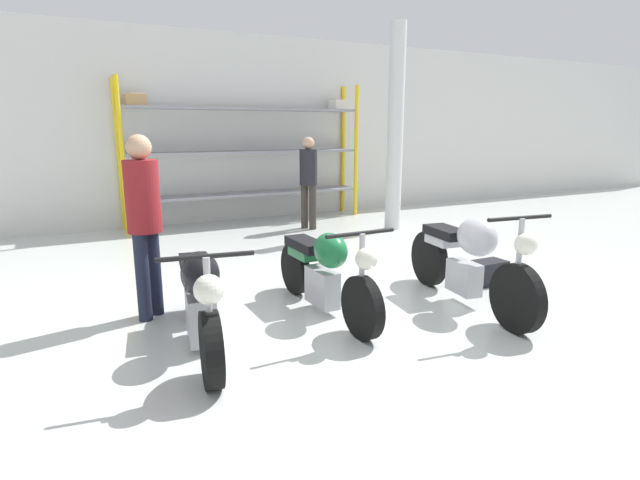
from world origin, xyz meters
TOP-DOWN VIEW (x-y plane):
  - ground_plane at (0.00, 0.00)m, footprint 30.00×30.00m
  - back_wall at (0.00, 5.70)m, footprint 30.00×0.08m
  - shelving_rack at (0.85, 5.34)m, footprint 4.67×0.63m
  - support_pillar at (3.02, 3.43)m, footprint 0.28×0.28m
  - motorcycle_black at (-1.36, -0.07)m, footprint 0.67×1.99m
  - motorcycle_green at (-0.07, 0.17)m, footprint 0.67×1.98m
  - motorcycle_silver at (1.36, -0.31)m, footprint 0.67×2.13m
  - person_browsing at (1.65, 4.13)m, footprint 0.44×0.44m
  - person_near_rack at (-1.64, 0.84)m, footprint 0.45×0.45m
  - toolbox at (2.11, 0.15)m, footprint 0.44×0.26m

SIDE VIEW (x-z plane):
  - ground_plane at x=0.00m, z-range 0.00..0.00m
  - toolbox at x=2.11m, z-range 0.00..0.28m
  - motorcycle_black at x=-1.36m, z-range -0.05..0.92m
  - motorcycle_green at x=-0.07m, z-range -0.04..0.93m
  - motorcycle_silver at x=1.36m, z-range -0.02..1.05m
  - person_browsing at x=1.65m, z-range 0.15..1.81m
  - person_near_rack at x=-1.64m, z-range 0.16..1.93m
  - shelving_rack at x=0.85m, z-range 0.11..2.78m
  - back_wall at x=0.00m, z-range 0.00..3.60m
  - support_pillar at x=3.02m, z-range 0.00..3.60m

